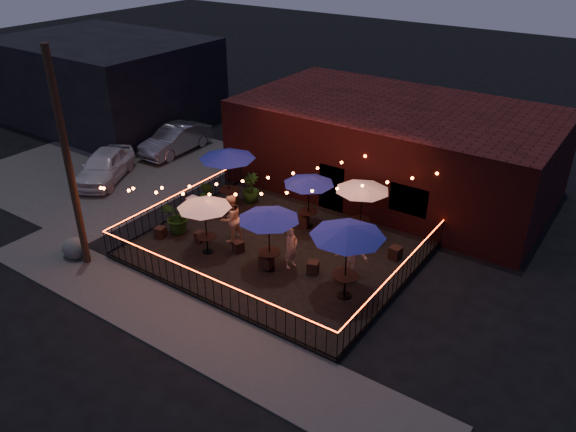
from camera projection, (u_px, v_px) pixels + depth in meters
The scene contains 39 objects.
ground at pixel (244, 277), 20.14m from camera, with size 110.00×110.00×0.00m, color black.
patio at pixel (277, 251), 21.56m from camera, with size 10.00×8.00×0.15m, color black.
sidewalk at pixel (180, 324), 17.78m from camera, with size 18.00×2.50×0.05m, color #43403D.
parking_lot at pixel (112, 166), 29.07m from camera, with size 11.00×12.00×0.02m, color #43403D.
brick_building at pixel (395, 147), 25.94m from camera, with size 14.00×8.00×4.00m.
background_building at pixel (106, 80), 34.53m from camera, with size 12.00×9.00×5.00m, color black.
utility_pole at pixel (68, 163), 19.09m from camera, with size 0.26×0.26×8.00m, color #322314.
fence_front at pixel (205, 288), 18.38m from camera, with size 10.00×0.04×1.04m.
fence_left at pixel (181, 204), 23.79m from camera, with size 0.04×8.00×1.04m.
fence_right at pixel (398, 281), 18.77m from camera, with size 0.04×8.00×1.04m.
festoon_lights at pixel (249, 190), 20.70m from camera, with size 10.02×8.72×1.32m.
cafe_table_0 at pixel (204, 204), 20.39m from camera, with size 2.33×2.33×2.22m.
cafe_table_1 at pixel (227, 155), 23.56m from camera, with size 2.74×2.74×2.65m.
cafe_table_2 at pixel (269, 216), 19.26m from camera, with size 2.73×2.73×2.40m.
cafe_table_3 at pixel (309, 181), 22.12m from camera, with size 2.55×2.55×2.26m.
cafe_table_4 at pixel (348, 232), 17.70m from camera, with size 3.13×3.13×2.72m.
cafe_table_5 at pixel (363, 187), 21.44m from camera, with size 2.25×2.25×2.33m.
bistro_chair_0 at pixel (160, 232), 22.21m from camera, with size 0.38×0.38×0.44m, color black.
bistro_chair_1 at pixel (200, 237), 21.96m from camera, with size 0.34×0.34×0.40m, color black.
bistro_chair_2 at pixel (232, 201), 24.72m from camera, with size 0.36×0.36×0.43m, color black.
bistro_chair_3 at pixel (257, 213), 23.72m from camera, with size 0.34×0.34×0.41m, color black.
bistro_chair_4 at pixel (238, 247), 21.27m from camera, with size 0.37×0.37×0.43m, color black.
bistro_chair_5 at pixel (266, 261), 20.28m from camera, with size 0.43×0.43×0.51m, color black.
bistro_chair_6 at pixel (303, 222), 22.91m from camera, with size 0.43×0.43×0.50m, color black.
bistro_chair_7 at pixel (331, 234), 22.00m from camera, with size 0.43×0.43×0.51m, color black.
bistro_chair_8 at pixel (313, 267), 19.99m from camera, with size 0.39×0.39×0.46m, color black.
bistro_chair_9 at pixel (341, 274), 19.64m from camera, with size 0.36×0.36×0.43m, color black.
bistro_chair_10 at pixel (359, 234), 22.13m from camera, with size 0.34×0.34×0.41m, color black.
bistro_chair_11 at pixel (395, 253), 20.84m from camera, with size 0.40×0.40×0.47m, color black.
patron_a at pixel (291, 248), 20.09m from camera, with size 0.57×0.38×1.57m, color tan.
patron_b at pixel (231, 219), 21.65m from camera, with size 0.94×0.73×1.94m, color #CFA18D.
patron_c at pixel (352, 252), 19.64m from camera, with size 1.15×0.66×1.78m, color tan.
potted_shrub_a at pixel (179, 217), 22.33m from camera, with size 1.27×1.10×1.41m, color #18380B.
potted_shrub_b at pixel (207, 194), 24.42m from camera, with size 0.67×0.54×1.22m, color #143A10.
potted_shrub_c at pixel (251, 188), 24.79m from camera, with size 0.75×0.75×1.34m, color #1C4112.
cooler at pixel (195, 206), 23.81m from camera, with size 0.61×0.45×0.79m.
boulder at pixel (75, 248), 21.13m from camera, with size 0.98×0.83×0.76m, color #4A4B45.
car_white at pixel (104, 166), 27.18m from camera, with size 1.75×4.35×1.48m, color silver.
car_silver at pixel (176, 139), 30.44m from camera, with size 1.56×4.47×1.47m, color #97969E.
Camera 1 is at (10.83, -12.85, 11.43)m, focal length 35.00 mm.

